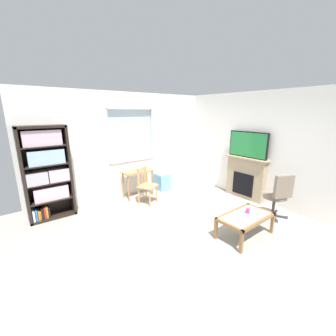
% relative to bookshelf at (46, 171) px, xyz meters
% --- Properties ---
extents(ground, '(5.90, 5.82, 0.02)m').
position_rel_bookshelf_xyz_m(ground, '(1.92, -2.17, -1.06)').
color(ground, '#9E9389').
extents(wall_back_with_window, '(4.90, 0.15, 2.72)m').
position_rel_bookshelf_xyz_m(wall_back_with_window, '(1.90, 0.24, 0.28)').
color(wall_back_with_window, white).
rests_on(wall_back_with_window, ground).
extents(wall_right, '(0.12, 5.02, 2.72)m').
position_rel_bookshelf_xyz_m(wall_right, '(4.44, -2.17, 0.31)').
color(wall_right, white).
rests_on(wall_right, ground).
extents(bookshelf, '(0.90, 0.38, 1.97)m').
position_rel_bookshelf_xyz_m(bookshelf, '(0.00, 0.00, 0.00)').
color(bookshelf, black).
rests_on(bookshelf, ground).
extents(desk_under_window, '(0.82, 0.39, 0.71)m').
position_rel_bookshelf_xyz_m(desk_under_window, '(2.09, -0.11, -0.47)').
color(desk_under_window, '#A37547').
rests_on(desk_under_window, ground).
extents(wooden_chair, '(0.55, 0.54, 0.90)m').
position_rel_bookshelf_xyz_m(wooden_chair, '(2.03, -0.62, -0.58)').
color(wooden_chair, tan).
rests_on(wooden_chair, ground).
extents(plastic_drawer_unit, '(0.35, 0.40, 0.47)m').
position_rel_bookshelf_xyz_m(plastic_drawer_unit, '(2.93, -0.06, -0.81)').
color(plastic_drawer_unit, '#72ADDB').
rests_on(plastic_drawer_unit, ground).
extents(fireplace, '(0.26, 1.15, 1.10)m').
position_rel_bookshelf_xyz_m(fireplace, '(4.28, -1.91, -0.50)').
color(fireplace, tan).
rests_on(fireplace, ground).
extents(tv, '(0.06, 1.05, 0.65)m').
position_rel_bookshelf_xyz_m(tv, '(4.26, -1.91, 0.38)').
color(tv, black).
rests_on(tv, fireplace).
extents(office_chair, '(0.60, 0.62, 1.00)m').
position_rel_bookshelf_xyz_m(office_chair, '(3.79, -3.01, -0.49)').
color(office_chair, '#7A6B5B').
rests_on(office_chair, ground).
extents(coffee_table, '(1.04, 0.58, 0.41)m').
position_rel_bookshelf_xyz_m(coffee_table, '(2.65, -3.00, -0.70)').
color(coffee_table, '#8C9E99').
rests_on(coffee_table, ground).
extents(sippy_cup, '(0.07, 0.07, 0.09)m').
position_rel_bookshelf_xyz_m(sippy_cup, '(2.77, -2.96, -0.60)').
color(sippy_cup, '#DB3D84').
rests_on(sippy_cup, coffee_table).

